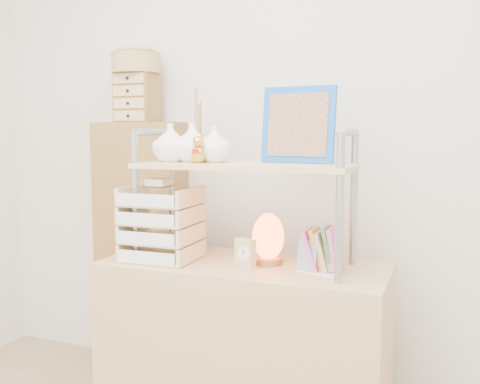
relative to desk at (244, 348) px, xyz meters
The scene contains 9 objects.
desk is the anchor object (origin of this frame).
cabinet 0.87m from the desk, 153.14° to the left, with size 0.45×0.24×1.35m, color brown.
hutch 0.82m from the desk, behind, with size 0.90×0.34×0.74m.
letter_tray 0.63m from the desk, 168.18° to the right, with size 0.30×0.28×0.35m.
salt_lamp 0.50m from the desk, 15.67° to the left, with size 0.14×0.13×0.22m.
desk_clock 0.45m from the desk, 65.26° to the right, with size 0.09×0.06×0.12m.
postcard_stand 0.53m from the desk, ahead, with size 0.19×0.10×0.13m.
drawer_chest 1.37m from the desk, 154.54° to the left, with size 0.20×0.16×0.25m.
woven_basket 1.51m from the desk, 154.40° to the left, with size 0.25×0.25×0.10m, color olive.
Camera 1 is at (0.80, -0.86, 1.30)m, focal length 40.00 mm.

